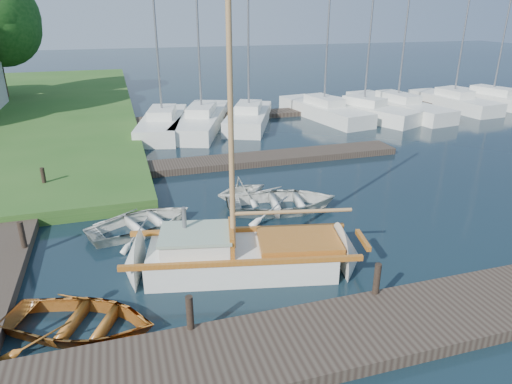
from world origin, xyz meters
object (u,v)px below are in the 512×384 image
object	(u,v)px
marina_boat_3	(324,109)
mooring_post_4	(22,235)
marina_boat_2	(249,116)
mooring_post_5	(44,178)
tender_a	(141,220)
marina_boat_5	(397,105)
sailboat	(247,258)
mooring_post_2	(377,279)
tender_c	(282,199)
marina_boat_0	(163,122)
marina_boat_7	(492,98)
tender_b	(242,187)
marina_boat_4	(364,110)
marina_boat_6	(453,101)
mooring_post_1	(190,313)
dinghy	(80,317)
marina_boat_1	(202,119)

from	to	relation	value
marina_boat_3	mooring_post_4	bearing A→B (deg)	122.04
mooring_post_4	marina_boat_2	xyz separation A→B (m)	(10.74, 13.74, -0.13)
mooring_post_5	tender_a	distance (m)	5.43
mooring_post_4	marina_boat_5	xyz separation A→B (m)	(21.55, 14.17, -0.13)
sailboat	marina_boat_3	size ratio (longest dim) A/B	0.87
mooring_post_4	mooring_post_2	bearing A→B (deg)	-30.47
tender_c	mooring_post_5	bearing A→B (deg)	72.25
sailboat	tender_c	bearing A→B (deg)	68.65
mooring_post_2	marina_boat_0	distance (m)	18.96
mooring_post_4	tender_c	size ratio (longest dim) A/B	0.20
marina_boat_2	marina_boat_7	world-z (taller)	marina_boat_7
tender_b	mooring_post_4	bearing A→B (deg)	92.18
mooring_post_4	marina_boat_3	size ratio (longest dim) A/B	0.07
marina_boat_2	marina_boat_3	size ratio (longest dim) A/B	0.93
mooring_post_5	marina_boat_5	size ratio (longest dim) A/B	0.07
marina_boat_0	sailboat	bearing A→B (deg)	-164.85
mooring_post_5	sailboat	world-z (taller)	sailboat
marina_boat_3	marina_boat_5	bearing A→B (deg)	-101.88
marina_boat_4	marina_boat_7	size ratio (longest dim) A/B	1.08
sailboat	tender_a	distance (m)	4.19
marina_boat_6	mooring_post_2	bearing A→B (deg)	132.34
mooring_post_1	sailboat	world-z (taller)	sailboat
tender_b	marina_boat_2	size ratio (longest dim) A/B	0.19
marina_boat_0	marina_boat_7	distance (m)	24.35
mooring_post_1	marina_boat_2	xyz separation A→B (m)	(6.74, 18.74, -0.13)
dinghy	marina_boat_0	distance (m)	18.10
marina_boat_5	marina_boat_7	bearing A→B (deg)	-96.62
mooring_post_5	marina_boat_2	world-z (taller)	marina_boat_2
mooring_post_2	marina_boat_4	distance (m)	21.02
dinghy	marina_boat_5	size ratio (longest dim) A/B	0.30
mooring_post_1	mooring_post_5	distance (m)	10.77
marina_boat_2	mooring_post_2	bearing A→B (deg)	-163.28
sailboat	marina_boat_3	xyz separation A→B (m)	(10.13, 16.91, 0.23)
mooring_post_1	marina_boat_3	xyz separation A→B (m)	(12.09, 19.38, -0.13)
mooring_post_5	marina_boat_6	distance (m)	28.04
mooring_post_2	sailboat	xyz separation A→B (m)	(-2.54, 2.47, -0.36)
marina_boat_1	marina_boat_3	xyz separation A→B (m)	(8.26, 0.43, 0.00)
mooring_post_2	sailboat	bearing A→B (deg)	135.81
marina_boat_1	marina_boat_7	size ratio (longest dim) A/B	1.06
dinghy	tender_b	world-z (taller)	tender_b
tender_b	marina_boat_0	bearing A→B (deg)	-6.84
mooring_post_2	marina_boat_3	bearing A→B (deg)	68.60
mooring_post_5	marina_boat_2	xyz separation A→B (m)	(10.74, 8.74, -0.13)
tender_b	marina_boat_4	size ratio (longest dim) A/B	0.17
marina_boat_7	marina_boat_5	bearing A→B (deg)	76.86
sailboat	tender_a	bearing A→B (deg)	140.72
tender_c	mooring_post_1	bearing A→B (deg)	152.70
marina_boat_3	marina_boat_5	xyz separation A→B (m)	(5.46, -0.20, -0.00)
tender_a	marina_boat_3	distance (m)	18.67
marina_boat_0	marina_boat_5	bearing A→B (deg)	-74.98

